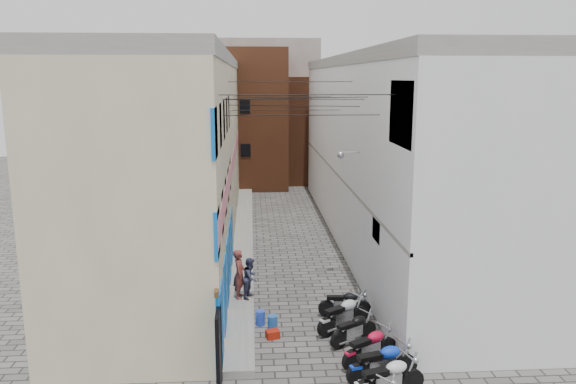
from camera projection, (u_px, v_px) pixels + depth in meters
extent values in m
plane|color=#4F4D4B|center=(314.00, 377.00, 15.22)|extent=(90.00, 90.00, 0.00)
cube|color=gray|center=(244.00, 239.00, 27.76)|extent=(0.90, 26.00, 0.25)
cube|color=#BCAF8E|center=(180.00, 157.00, 26.74)|extent=(5.00, 26.00, 8.50)
cube|color=pink|center=(232.00, 162.00, 26.95)|extent=(0.10, 26.00, 0.80)
cube|color=blue|center=(227.00, 272.00, 19.58)|extent=(0.12, 10.20, 2.40)
cube|color=blue|center=(224.00, 159.00, 18.77)|extent=(0.10, 10.20, 4.00)
cube|color=gray|center=(176.00, 60.00, 25.84)|extent=(5.10, 26.00, 0.50)
cube|color=black|center=(219.00, 350.00, 14.44)|extent=(0.10, 1.20, 2.20)
cube|color=silver|center=(387.00, 155.00, 27.39)|extent=(5.00, 26.00, 8.50)
cube|color=blue|center=(402.00, 114.00, 15.44)|extent=(0.10, 2.40, 1.80)
cube|color=white|center=(378.00, 230.00, 18.69)|extent=(0.08, 1.00, 0.70)
cylinder|color=#B2B2B7|center=(351.00, 152.00, 21.15)|extent=(0.80, 0.06, 0.06)
sphere|color=#B2B2B7|center=(341.00, 155.00, 21.15)|extent=(0.28, 0.28, 0.28)
cube|color=gray|center=(390.00, 61.00, 26.49)|extent=(5.10, 26.00, 0.50)
cube|color=gray|center=(337.00, 173.00, 27.40)|extent=(0.10, 26.00, 0.12)
cube|color=brown|center=(245.00, 118.00, 41.45)|extent=(6.00, 6.00, 10.00)
cube|color=brown|center=(310.00, 129.00, 43.93)|extent=(5.00, 6.00, 8.00)
cube|color=gray|center=(270.00, 107.00, 47.34)|extent=(8.00, 5.00, 11.00)
cube|color=black|center=(274.00, 175.00, 39.61)|extent=(2.00, 0.30, 2.40)
cylinder|color=black|center=(309.00, 95.00, 15.66)|extent=(5.20, 0.02, 0.02)
cylinder|color=black|center=(302.00, 115.00, 17.76)|extent=(5.20, 0.02, 0.02)
cylinder|color=black|center=(296.00, 99.00, 20.12)|extent=(5.20, 0.02, 0.02)
cylinder|color=black|center=(291.00, 82.00, 22.44)|extent=(5.20, 0.02, 0.02)
cylinder|color=black|center=(286.00, 110.00, 25.64)|extent=(5.20, 0.02, 0.02)
cylinder|color=black|center=(282.00, 97.00, 28.47)|extent=(5.20, 0.02, 0.02)
cylinder|color=black|center=(299.00, 98.00, 18.64)|extent=(5.65, 2.07, 0.02)
cylinder|color=black|center=(293.00, 106.00, 21.65)|extent=(5.80, 1.58, 0.02)
imported|color=brown|center=(239.00, 274.00, 19.89)|extent=(0.50, 0.69, 1.77)
imported|color=#373752|center=(251.00, 278.00, 19.96)|extent=(0.79, 0.87, 1.46)
cylinder|color=#2358AF|center=(273.00, 323.00, 17.98)|extent=(0.36, 0.36, 0.50)
cylinder|color=blue|center=(260.00, 318.00, 18.39)|extent=(0.35, 0.35, 0.49)
cube|color=#A01B0B|center=(273.00, 334.00, 17.47)|extent=(0.47, 0.40, 0.25)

